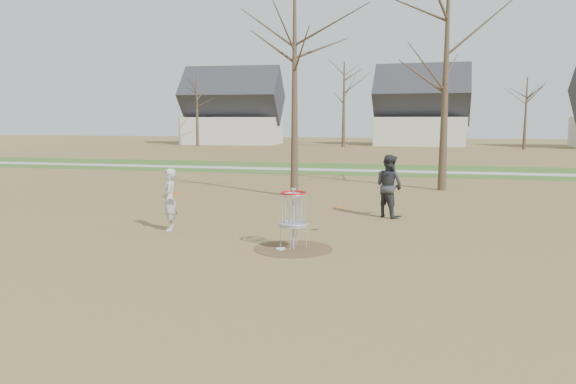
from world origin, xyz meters
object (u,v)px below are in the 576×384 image
object	(u,v)px
player_throwing	(389,186)
disc_grounded	(281,249)
disc_golf_basket	(293,209)
player_standing	(169,200)

from	to	relation	value
player_throwing	disc_grounded	bearing A→B (deg)	105.78
disc_grounded	disc_golf_basket	distance (m)	0.94
player_throwing	player_standing	bearing A→B (deg)	71.08
player_standing	disc_grounded	xyz separation A→B (m)	(3.41, -1.43, -0.80)
disc_grounded	player_throwing	bearing A→B (deg)	67.43
disc_golf_basket	player_throwing	bearing A→B (deg)	69.48
disc_grounded	disc_golf_basket	size ratio (longest dim) A/B	0.16
player_throwing	disc_golf_basket	distance (m)	5.13
player_standing	disc_golf_basket	world-z (taller)	player_standing
player_throwing	disc_grounded	size ratio (longest dim) A/B	8.56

